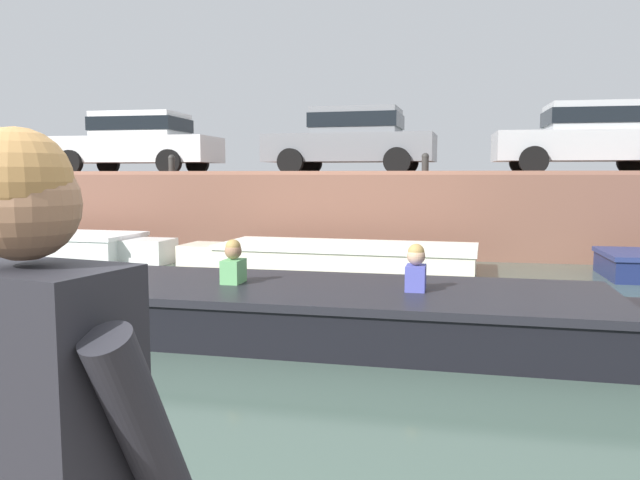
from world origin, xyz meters
The scene contains 12 objects.
ground_plane centered at (0.00, 5.60, 0.00)m, with size 400.00×400.00×0.00m, color #42564C.
far_quay_wall centered at (0.00, 14.20, 0.86)m, with size 60.00×6.00×1.72m, color brown.
far_wall_coping centered at (0.00, 11.32, 1.76)m, with size 60.00×0.24×0.08m, color #925F4C.
boat_moored_west_white centered at (-7.34, 9.82, 0.27)m, with size 5.27×1.73×0.55m.
boat_moored_central_cream centered at (-1.26, 9.64, 0.24)m, with size 5.58×1.99×0.47m.
motorboat_passing centered at (-0.14, 4.95, 0.27)m, with size 7.04×2.13×1.02m.
car_leftmost_white centered at (-6.97, 13.18, 2.57)m, with size 4.16×2.03×1.54m.
car_left_inner_grey centered at (-1.47, 13.18, 2.57)m, with size 4.01×2.03×1.54m.
car_centre_silver centered at (3.73, 13.18, 2.57)m, with size 3.90×1.96×1.54m.
mooring_bollard_west centered at (-5.26, 11.45, 1.96)m, with size 0.15×0.15×0.45m.
mooring_bollard_mid centered at (0.28, 11.45, 1.96)m, with size 0.15×0.15×0.45m.
person_seated_right centered at (0.03, -0.48, 1.22)m, with size 0.58×0.59×0.97m.
Camera 1 is at (0.75, -1.49, 1.73)m, focal length 35.00 mm.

